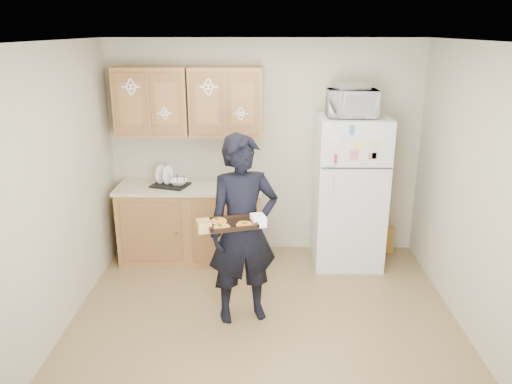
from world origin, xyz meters
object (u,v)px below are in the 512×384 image
at_px(refrigerator, 349,192).
at_px(microwave, 352,103).
at_px(baking_tray, 231,224).
at_px(person, 243,230).
at_px(dish_rack, 170,179).

xyz_separation_m(refrigerator, microwave, (-0.03, -0.05, 0.99)).
bearing_deg(baking_tray, person, 56.96).
bearing_deg(person, baking_tray, -123.04).
bearing_deg(dish_rack, baking_tray, -62.56).
bearing_deg(refrigerator, microwave, -124.25).
height_order(refrigerator, baking_tray, refrigerator).
height_order(person, baking_tray, person).
height_order(refrigerator, person, person).
distance_m(refrigerator, dish_rack, 2.02).
xyz_separation_m(refrigerator, person, (-1.14, -1.21, 0.02)).
height_order(refrigerator, dish_rack, refrigerator).
height_order(microwave, dish_rack, microwave).
height_order(person, microwave, microwave).
distance_m(refrigerator, microwave, 1.00).
bearing_deg(baking_tray, refrigerator, 34.11).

